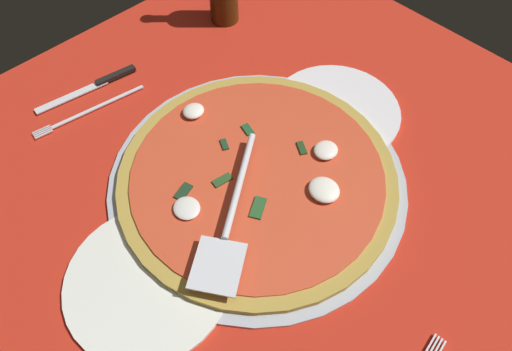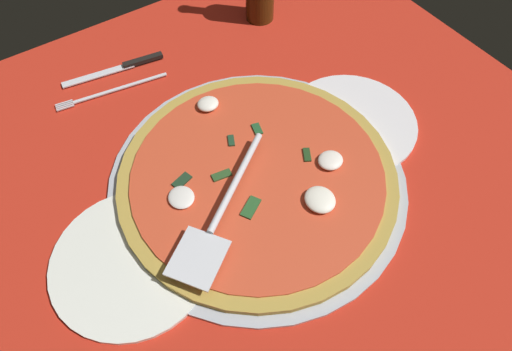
{
  "view_description": "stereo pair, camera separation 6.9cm",
  "coord_description": "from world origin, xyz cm",
  "px_view_note": "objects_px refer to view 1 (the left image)",
  "views": [
    {
      "loc": [
        -27.51,
        -25.06,
        58.54
      ],
      "look_at": [
        -0.28,
        3.2,
        1.98
      ],
      "focal_mm": 32.08,
      "sensor_mm": 36.0,
      "label": 1
    },
    {
      "loc": [
        -22.16,
        -29.38,
        58.54
      ],
      "look_at": [
        -0.28,
        3.2,
        1.98
      ],
      "focal_mm": 32.08,
      "sensor_mm": 36.0,
      "label": 2
    }
  ],
  "objects_px": {
    "dinner_plate_left": "(148,280)",
    "pizza": "(256,176)",
    "place_setting_far": "(94,98)",
    "pizza_server": "(230,217)",
    "dinner_plate_right": "(336,111)"
  },
  "relations": [
    {
      "from": "pizza",
      "to": "dinner_plate_right",
      "type": "bearing_deg",
      "value": 2.77
    },
    {
      "from": "dinner_plate_left",
      "to": "place_setting_far",
      "type": "relative_size",
      "value": 1.03
    },
    {
      "from": "pizza_server",
      "to": "place_setting_far",
      "type": "xyz_separation_m",
      "value": [
        0.0,
        0.36,
        -0.04
      ]
    },
    {
      "from": "pizza",
      "to": "place_setting_far",
      "type": "distance_m",
      "value": 0.34
    },
    {
      "from": "dinner_plate_right",
      "to": "pizza",
      "type": "height_order",
      "value": "pizza"
    },
    {
      "from": "dinner_plate_left",
      "to": "pizza",
      "type": "relative_size",
      "value": 0.53
    },
    {
      "from": "pizza",
      "to": "dinner_plate_left",
      "type": "bearing_deg",
      "value": -175.85
    },
    {
      "from": "dinner_plate_right",
      "to": "pizza",
      "type": "distance_m",
      "value": 0.2
    },
    {
      "from": "dinner_plate_right",
      "to": "place_setting_far",
      "type": "xyz_separation_m",
      "value": [
        -0.28,
        0.31,
        -0.0
      ]
    },
    {
      "from": "pizza",
      "to": "pizza_server",
      "type": "bearing_deg",
      "value": -156.72
    },
    {
      "from": "dinner_plate_left",
      "to": "dinner_plate_right",
      "type": "bearing_deg",
      "value": 3.49
    },
    {
      "from": "dinner_plate_left",
      "to": "dinner_plate_right",
      "type": "relative_size",
      "value": 1.01
    },
    {
      "from": "dinner_plate_left",
      "to": "pizza_server",
      "type": "height_order",
      "value": "pizza_server"
    },
    {
      "from": "dinner_plate_left",
      "to": "place_setting_far",
      "type": "height_order",
      "value": "place_setting_far"
    },
    {
      "from": "dinner_plate_left",
      "to": "pizza",
      "type": "distance_m",
      "value": 0.22
    }
  ]
}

